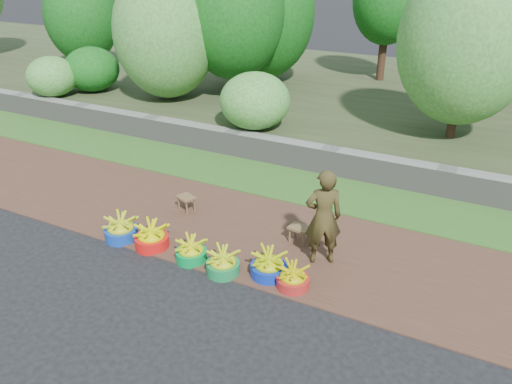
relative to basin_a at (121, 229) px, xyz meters
The scene contains 14 objects.
ground_plane 2.10m from the basin_a, ahead, with size 120.00×120.00×0.00m, color black.
dirt_shoulder 2.34m from the basin_a, 26.91° to the left, with size 80.00×2.50×0.02m, color #4A2F22.
grass_verge 3.70m from the basin_a, 55.72° to the left, with size 80.00×1.50×0.04m, color #346423.
retaining_wall 4.43m from the basin_a, 61.92° to the left, with size 80.00×0.35×0.55m, color gray.
earth_bank 9.05m from the basin_a, 76.68° to the left, with size 80.00×10.00×0.50m, color #374125.
basin_a is the anchor object (origin of this frame).
basin_b 0.58m from the basin_a, ahead, with size 0.52×0.52×0.39m.
basin_c 1.32m from the basin_a, ahead, with size 0.46×0.46×0.35m.
basin_d 1.90m from the basin_a, ahead, with size 0.48×0.48×0.36m.
basin_e 2.52m from the basin_a, ahead, with size 0.52×0.52×0.39m.
basin_f 2.92m from the basin_a, ahead, with size 0.45×0.45×0.34m.
stool_left 1.29m from the basin_a, 71.26° to the left, with size 0.37×0.33×0.27m.
stool_right 2.80m from the basin_a, 24.29° to the left, with size 0.34×0.27×0.27m.
vendor_woman 3.20m from the basin_a, 15.25° to the left, with size 0.53×0.35×1.46m, color black.
Camera 1 is at (2.89, -4.88, 4.18)m, focal length 35.00 mm.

